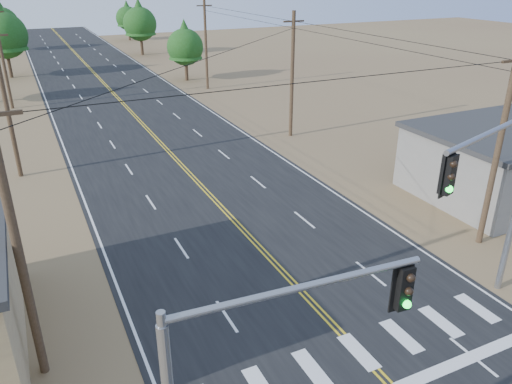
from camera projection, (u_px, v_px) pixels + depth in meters
road at (178, 162)px, 36.47m from camera, size 15.00×200.00×0.02m
utility_pole_left_near at (17, 244)px, 15.43m from camera, size 1.80×0.30×10.00m
utility_pole_left_mid at (6, 102)px, 31.90m from camera, size 1.80×0.30×10.00m
utility_pole_left_far at (2, 57)px, 48.36m from camera, size 1.80×0.30×10.00m
utility_pole_right_near at (498, 148)px, 23.68m from camera, size 1.80×0.30×10.00m
utility_pole_right_mid at (292, 75)px, 40.15m from camera, size 1.80×0.30×10.00m
utility_pole_right_far at (206, 44)px, 56.62m from camera, size 1.80×0.30×10.00m
signal_mast_right at (503, 184)px, 18.44m from camera, size 7.00×2.52×8.29m
tree_left_mid at (2, 30)px, 62.35m from camera, size 5.77×5.77×9.61m
tree_left_far at (2, 20)px, 83.71m from camera, size 5.03×5.03×8.39m
tree_right_near at (185, 43)px, 61.29m from camera, size 4.46×4.46×7.43m
tree_right_mid at (140, 20)px, 79.64m from camera, size 5.28×5.28×8.80m
tree_right_far at (127, 16)px, 96.82m from camera, size 4.48×4.48×7.47m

